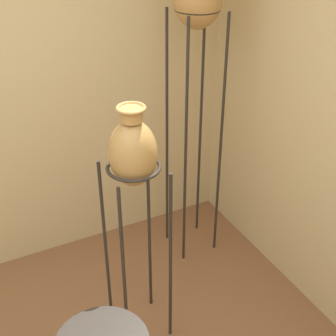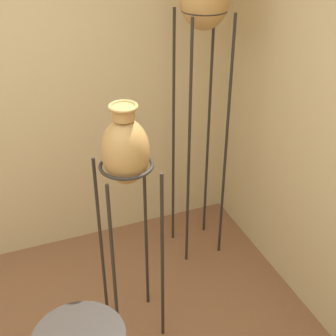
# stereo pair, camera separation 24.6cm
# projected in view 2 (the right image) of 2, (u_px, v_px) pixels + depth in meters

# --- Properties ---
(vase_stand_tall) EXTENTS (0.32, 0.32, 2.24)m
(vase_stand_tall) POSITION_uv_depth(u_px,v_px,m) (205.00, 1.00, 2.84)
(vase_stand_tall) COLOR #28231E
(vase_stand_tall) RESTS_ON ground_plane
(vase_stand_medium) EXTENTS (0.31, 0.31, 1.57)m
(vase_stand_medium) POSITION_uv_depth(u_px,v_px,m) (126.00, 158.00, 2.47)
(vase_stand_medium) COLOR #28231E
(vase_stand_medium) RESTS_ON ground_plane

